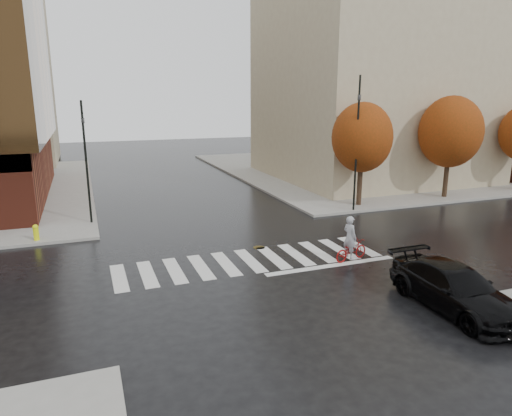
{
  "coord_description": "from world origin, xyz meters",
  "views": [
    {
      "loc": [
        -6.41,
        -17.11,
        6.94
      ],
      "look_at": [
        0.76,
        1.79,
        2.0
      ],
      "focal_mm": 32.0,
      "sensor_mm": 36.0,
      "label": 1
    }
  ],
  "objects_px": {
    "sedan": "(454,288)",
    "traffic_light_ne": "(357,134)",
    "cyclist": "(351,245)",
    "traffic_light_nw": "(86,156)",
    "fire_hydrant": "(36,232)"
  },
  "relations": [
    {
      "from": "cyclist",
      "to": "traffic_light_nw",
      "type": "height_order",
      "value": "traffic_light_nw"
    },
    {
      "from": "sedan",
      "to": "traffic_light_ne",
      "type": "height_order",
      "value": "traffic_light_ne"
    },
    {
      "from": "cyclist",
      "to": "traffic_light_nw",
      "type": "relative_size",
      "value": 0.3
    },
    {
      "from": "sedan",
      "to": "traffic_light_nw",
      "type": "relative_size",
      "value": 0.76
    },
    {
      "from": "cyclist",
      "to": "fire_hydrant",
      "type": "bearing_deg",
      "value": 46.04
    },
    {
      "from": "cyclist",
      "to": "fire_hydrant",
      "type": "xyz_separation_m",
      "value": [
        -12.97,
        7.5,
        -0.1
      ]
    },
    {
      "from": "cyclist",
      "to": "fire_hydrant",
      "type": "distance_m",
      "value": 14.99
    },
    {
      "from": "cyclist",
      "to": "traffic_light_ne",
      "type": "xyz_separation_m",
      "value": [
        4.82,
        7.3,
        4.13
      ]
    },
    {
      "from": "traffic_light_nw",
      "to": "cyclist",
      "type": "bearing_deg",
      "value": 57.56
    },
    {
      "from": "fire_hydrant",
      "to": "sedan",
      "type": "bearing_deg",
      "value": -42.95
    },
    {
      "from": "sedan",
      "to": "fire_hydrant",
      "type": "distance_m",
      "value": 18.7
    },
    {
      "from": "traffic_light_ne",
      "to": "fire_hydrant",
      "type": "height_order",
      "value": "traffic_light_ne"
    },
    {
      "from": "traffic_light_ne",
      "to": "sedan",
      "type": "bearing_deg",
      "value": 80.75
    },
    {
      "from": "sedan",
      "to": "traffic_light_ne",
      "type": "distance_m",
      "value": 13.81
    },
    {
      "from": "sedan",
      "to": "traffic_light_nw",
      "type": "xyz_separation_m",
      "value": [
        -11.1,
        15.24,
        3.12
      ]
    }
  ]
}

